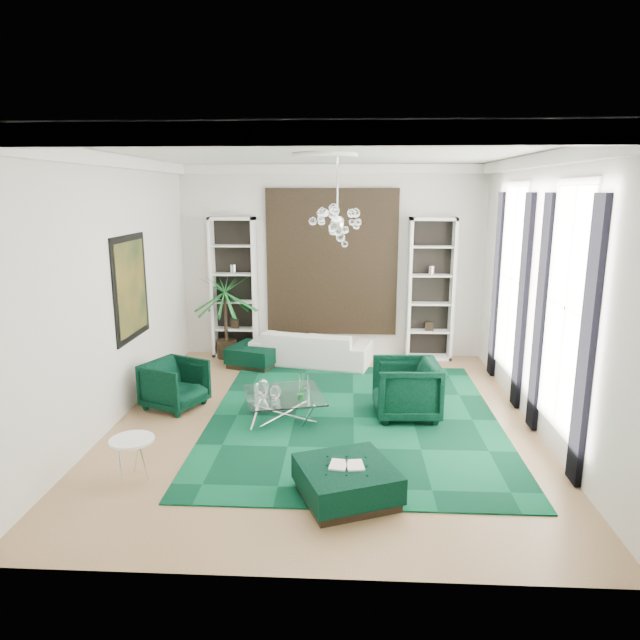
# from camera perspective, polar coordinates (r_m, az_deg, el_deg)

# --- Properties ---
(floor) EXTENTS (6.00, 7.00, 0.02)m
(floor) POSITION_cam_1_polar(r_m,az_deg,el_deg) (8.50, 0.37, -10.07)
(floor) COLOR #A78258
(floor) RESTS_ON ground
(ceiling) EXTENTS (6.00, 7.00, 0.02)m
(ceiling) POSITION_cam_1_polar(r_m,az_deg,el_deg) (7.85, 0.42, 16.58)
(ceiling) COLOR white
(ceiling) RESTS_ON ground
(wall_back) EXTENTS (6.00, 0.02, 3.80)m
(wall_back) POSITION_cam_1_polar(r_m,az_deg,el_deg) (11.42, 1.20, 5.79)
(wall_back) COLOR silver
(wall_back) RESTS_ON ground
(wall_front) EXTENTS (6.00, 0.02, 3.80)m
(wall_front) POSITION_cam_1_polar(r_m,az_deg,el_deg) (4.55, -1.62, -5.03)
(wall_front) COLOR silver
(wall_front) RESTS_ON ground
(wall_left) EXTENTS (0.02, 7.00, 3.80)m
(wall_left) POSITION_cam_1_polar(r_m,az_deg,el_deg) (8.63, -20.02, 2.73)
(wall_left) COLOR silver
(wall_left) RESTS_ON ground
(wall_right) EXTENTS (0.02, 7.00, 3.80)m
(wall_right) POSITION_cam_1_polar(r_m,az_deg,el_deg) (8.38, 21.44, 2.34)
(wall_right) COLOR silver
(wall_right) RESTS_ON ground
(crown_molding) EXTENTS (6.00, 7.00, 0.18)m
(crown_molding) POSITION_cam_1_polar(r_m,az_deg,el_deg) (7.84, 0.41, 15.78)
(crown_molding) COLOR white
(crown_molding) RESTS_ON ceiling
(ceiling_medallion) EXTENTS (0.90, 0.90, 0.05)m
(ceiling_medallion) POSITION_cam_1_polar(r_m,az_deg,el_deg) (8.15, 0.51, 16.16)
(ceiling_medallion) COLOR white
(ceiling_medallion) RESTS_ON ceiling
(tapestry) EXTENTS (2.50, 0.06, 2.80)m
(tapestry) POSITION_cam_1_polar(r_m,az_deg,el_deg) (11.37, 1.19, 5.76)
(tapestry) COLOR black
(tapestry) RESTS_ON wall_back
(shelving_left) EXTENTS (0.90, 0.38, 2.80)m
(shelving_left) POSITION_cam_1_polar(r_m,az_deg,el_deg) (11.53, -8.60, 3.20)
(shelving_left) COLOR white
(shelving_left) RESTS_ON floor
(shelving_right) EXTENTS (0.90, 0.38, 2.80)m
(shelving_right) POSITION_cam_1_polar(r_m,az_deg,el_deg) (11.41, 11.01, 3.00)
(shelving_right) COLOR white
(shelving_right) RESTS_ON floor
(painting) EXTENTS (0.04, 1.30, 1.60)m
(painting) POSITION_cam_1_polar(r_m,az_deg,el_deg) (9.17, -18.33, 3.09)
(painting) COLOR black
(painting) RESTS_ON wall_left
(window_near) EXTENTS (0.03, 1.10, 2.90)m
(window_near) POSITION_cam_1_polar(r_m,az_deg,el_deg) (7.54, 23.40, 1.09)
(window_near) COLOR white
(window_near) RESTS_ON wall_right
(curtain_near_a) EXTENTS (0.07, 0.30, 3.25)m
(curtain_near_a) POSITION_cam_1_polar(r_m,az_deg,el_deg) (6.87, 25.15, -2.27)
(curtain_near_a) COLOR black
(curtain_near_a) RESTS_ON floor
(curtain_near_b) EXTENTS (0.07, 0.30, 3.25)m
(curtain_near_b) POSITION_cam_1_polar(r_m,az_deg,el_deg) (8.30, 21.20, 0.50)
(curtain_near_b) COLOR black
(curtain_near_b) RESTS_ON floor
(window_far) EXTENTS (0.03, 1.10, 2.90)m
(window_far) POSITION_cam_1_polar(r_m,az_deg,el_deg) (9.79, 18.62, 3.95)
(window_far) COLOR white
(window_far) RESTS_ON wall_right
(curtain_far_a) EXTENTS (0.07, 0.30, 3.25)m
(curtain_far_a) POSITION_cam_1_polar(r_m,az_deg,el_deg) (9.08, 19.59, 1.63)
(curtain_far_a) COLOR black
(curtain_far_a) RESTS_ON floor
(curtain_far_b) EXTENTS (0.07, 0.30, 3.25)m
(curtain_far_b) POSITION_cam_1_polar(r_m,az_deg,el_deg) (10.56, 17.24, 3.27)
(curtain_far_b) COLOR black
(curtain_far_b) RESTS_ON floor
(rug) EXTENTS (4.20, 5.00, 0.02)m
(rug) POSITION_cam_1_polar(r_m,az_deg,el_deg) (8.57, 3.37, -9.76)
(rug) COLOR black
(rug) RESTS_ON floor
(sofa) EXTENTS (2.41, 1.37, 0.66)m
(sofa) POSITION_cam_1_polar(r_m,az_deg,el_deg) (11.05, -0.89, -2.76)
(sofa) COLOR silver
(sofa) RESTS_ON floor
(armchair_left) EXTENTS (1.07, 1.06, 0.75)m
(armchair_left) POSITION_cam_1_polar(r_m,az_deg,el_deg) (9.13, -14.30, -6.27)
(armchair_left) COLOR black
(armchair_left) RESTS_ON floor
(armchair_right) EXTENTS (0.99, 0.97, 0.86)m
(armchair_right) POSITION_cam_1_polar(r_m,az_deg,el_deg) (8.58, 8.58, -6.84)
(armchair_right) COLOR black
(armchair_right) RESTS_ON floor
(coffee_table) EXTENTS (1.35, 1.35, 0.38)m
(coffee_table) POSITION_cam_1_polar(r_m,az_deg,el_deg) (8.50, -3.62, -8.64)
(coffee_table) COLOR white
(coffee_table) RESTS_ON floor
(ottoman_side) EXTENTS (1.13, 1.13, 0.39)m
(ottoman_side) POSITION_cam_1_polar(r_m,az_deg,el_deg) (11.05, -6.48, -3.56)
(ottoman_side) COLOR black
(ottoman_side) RESTS_ON floor
(ottoman_front) EXTENTS (1.26, 1.26, 0.39)m
(ottoman_front) POSITION_cam_1_polar(r_m,az_deg,el_deg) (6.46, 2.67, -15.89)
(ottoman_front) COLOR black
(ottoman_front) RESTS_ON floor
(book) EXTENTS (0.38, 0.25, 0.03)m
(book) POSITION_cam_1_polar(r_m,az_deg,el_deg) (6.36, 2.69, -14.25)
(book) COLOR white
(book) RESTS_ON ottoman_front
(side_table) EXTENTS (0.68, 0.68, 0.49)m
(side_table) POSITION_cam_1_polar(r_m,az_deg,el_deg) (7.14, -18.16, -13.12)
(side_table) COLOR white
(side_table) RESTS_ON floor
(palm) EXTENTS (1.70, 1.70, 2.18)m
(palm) POSITION_cam_1_polar(r_m,az_deg,el_deg) (11.46, -9.47, 1.53)
(palm) COLOR #1A682A
(palm) RESTS_ON floor
(chandelier) EXTENTS (0.94, 0.94, 0.70)m
(chandelier) POSITION_cam_1_polar(r_m,az_deg,el_deg) (8.04, 1.72, 9.64)
(chandelier) COLOR white
(chandelier) RESTS_ON ceiling
(table_plant) EXTENTS (0.14, 0.13, 0.22)m
(table_plant) POSITION_cam_1_polar(r_m,az_deg,el_deg) (8.15, -1.89, -7.31)
(table_plant) COLOR #1A682A
(table_plant) RESTS_ON coffee_table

